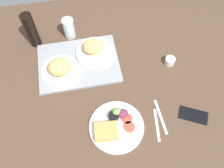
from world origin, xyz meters
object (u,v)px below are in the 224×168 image
(plate_with_salad, at_px, (115,126))
(knife, at_px, (161,117))
(drinking_glass, at_px, (69,28))
(cell_phone, at_px, (193,115))
(soda_bottle, at_px, (31,30))
(serving_tray, at_px, (79,63))
(espresso_cup, at_px, (170,61))
(fork, at_px, (157,125))
(bread_plate_far, at_px, (94,49))
(bread_plate_near, at_px, (60,69))

(plate_with_salad, height_order, knife, plate_with_salad)
(drinking_glass, height_order, cell_phone, drinking_glass)
(soda_bottle, bearing_deg, serving_tray, -39.05)
(soda_bottle, distance_m, espresso_cup, 0.80)
(serving_tray, relative_size, drinking_glass, 3.44)
(plate_with_salad, bearing_deg, cell_phone, -0.41)
(serving_tray, xyz_separation_m, soda_bottle, (-0.24, 0.19, 0.10))
(serving_tray, bearing_deg, plate_with_salad, -70.43)
(plate_with_salad, height_order, fork, plate_with_salad)
(serving_tray, xyz_separation_m, espresso_cup, (0.51, -0.07, 0.01))
(plate_with_salad, distance_m, soda_bottle, 0.71)
(bread_plate_far, bearing_deg, fork, -62.23)
(bread_plate_far, xyz_separation_m, drinking_glass, (-0.13, 0.16, 0.02))
(serving_tray, bearing_deg, espresso_cup, -8.23)
(bread_plate_far, height_order, plate_with_salad, bread_plate_far)
(drinking_glass, distance_m, knife, 0.73)
(serving_tray, relative_size, espresso_cup, 8.04)
(plate_with_salad, bearing_deg, bread_plate_far, 95.75)
(soda_bottle, bearing_deg, bread_plate_near, -60.68)
(serving_tray, distance_m, plate_with_salad, 0.43)
(fork, xyz_separation_m, knife, (0.03, 0.04, 0.00))
(drinking_glass, xyz_separation_m, espresso_cup, (0.54, -0.29, -0.05))
(knife, relative_size, cell_phone, 1.32)
(soda_bottle, distance_m, knife, 0.85)
(bread_plate_far, relative_size, espresso_cup, 3.88)
(bread_plate_near, xyz_separation_m, bread_plate_far, (0.20, 0.11, -0.00))
(cell_phone, bearing_deg, knife, -161.14)
(soda_bottle, distance_m, cell_phone, 0.99)
(espresso_cup, xyz_separation_m, cell_phone, (0.03, -0.33, -0.02))
(serving_tray, height_order, plate_with_salad, plate_with_salad)
(bread_plate_near, relative_size, soda_bottle, 0.96)
(bread_plate_far, distance_m, knife, 0.52)
(soda_bottle, height_order, cell_phone, soda_bottle)
(soda_bottle, xyz_separation_m, cell_phone, (0.78, -0.60, -0.11))
(fork, bearing_deg, cell_phone, -77.34)
(bread_plate_near, distance_m, drinking_glass, 0.28)
(serving_tray, bearing_deg, knife, -45.46)
(serving_tray, bearing_deg, drinking_glass, 98.03)
(serving_tray, distance_m, fork, 0.55)
(bread_plate_far, xyz_separation_m, cell_phone, (0.45, -0.46, -0.05))
(drinking_glass, distance_m, cell_phone, 0.85)
(soda_bottle, relative_size, espresso_cup, 4.02)
(serving_tray, relative_size, knife, 2.37)
(serving_tray, height_order, bread_plate_near, bread_plate_near)
(plate_with_salad, relative_size, fork, 1.59)
(bread_plate_near, distance_m, fork, 0.59)
(plate_with_salad, bearing_deg, bread_plate_near, 124.71)
(plate_with_salad, xyz_separation_m, cell_phone, (0.40, -0.00, -0.01))
(drinking_glass, bearing_deg, cell_phone, -47.22)
(plate_with_salad, relative_size, soda_bottle, 1.20)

